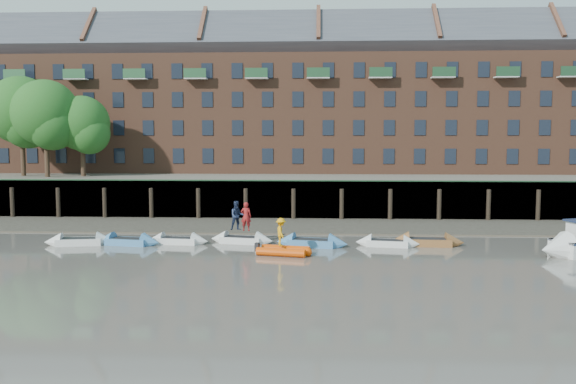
# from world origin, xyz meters

# --- Properties ---
(ground) EXTENTS (220.00, 220.00, 0.00)m
(ground) POSITION_xyz_m (0.00, 0.00, 0.00)
(ground) COLOR #615C55
(ground) RESTS_ON ground
(foreshore) EXTENTS (110.00, 8.00, 0.50)m
(foreshore) POSITION_xyz_m (0.00, 18.00, 0.00)
(foreshore) COLOR #3D382F
(foreshore) RESTS_ON ground
(mud_band) EXTENTS (110.00, 1.60, 0.10)m
(mud_band) POSITION_xyz_m (0.00, 14.60, 0.00)
(mud_band) COLOR #4C4336
(mud_band) RESTS_ON ground
(river_wall) EXTENTS (110.00, 1.23, 3.30)m
(river_wall) POSITION_xyz_m (-0.00, 22.38, 1.59)
(river_wall) COLOR #2D2A26
(river_wall) RESTS_ON ground
(bank_terrace) EXTENTS (110.00, 28.00, 3.20)m
(bank_terrace) POSITION_xyz_m (0.00, 36.00, 1.60)
(bank_terrace) COLOR #5E594D
(bank_terrace) RESTS_ON ground
(apartment_terrace) EXTENTS (80.60, 15.56, 20.98)m
(apartment_terrace) POSITION_xyz_m (-0.00, 36.99, 12.82)
(apartment_terrace) COLOR brown
(apartment_terrace) RESTS_ON bank_terrace
(tree_cluster) EXTENTS (11.76, 7.74, 9.40)m
(tree_cluster) POSITION_xyz_m (-25.62, 27.35, 9.00)
(tree_cluster) COLOR #3A281C
(tree_cluster) RESTS_ON bank_terrace
(rowboat_0) EXTENTS (4.50, 2.05, 1.26)m
(rowboat_0) POSITION_xyz_m (-15.18, 9.17, 0.22)
(rowboat_0) COLOR silver
(rowboat_0) RESTS_ON ground
(rowboat_1) EXTENTS (4.38, 1.96, 1.23)m
(rowboat_1) POSITION_xyz_m (-12.09, 9.37, 0.22)
(rowboat_1) COLOR teal
(rowboat_1) RESTS_ON ground
(rowboat_2) EXTENTS (4.11, 1.60, 1.16)m
(rowboat_2) POSITION_xyz_m (-9.00, 9.91, 0.21)
(rowboat_2) COLOR silver
(rowboat_2) RESTS_ON ground
(rowboat_3) EXTENTS (4.35, 2.02, 1.22)m
(rowboat_3) POSITION_xyz_m (-4.91, 10.36, 0.22)
(rowboat_3) COLOR silver
(rowboat_3) RESTS_ON ground
(rowboat_4) EXTENTS (4.73, 2.22, 1.32)m
(rowboat_4) POSITION_xyz_m (-0.35, 9.36, 0.23)
(rowboat_4) COLOR teal
(rowboat_4) RESTS_ON ground
(rowboat_5) EXTENTS (4.15, 1.81, 1.17)m
(rowboat_5) POSITION_xyz_m (4.43, 9.66, 0.21)
(rowboat_5) COLOR silver
(rowboat_5) RESTS_ON ground
(rowboat_6) EXTENTS (4.69, 1.63, 1.34)m
(rowboat_6) POSITION_xyz_m (6.96, 10.00, 0.24)
(rowboat_6) COLOR brown
(rowboat_6) RESTS_ON ground
(rib_tender) EXTENTS (3.27, 2.10, 0.55)m
(rib_tender) POSITION_xyz_m (-1.85, 6.49, 0.24)
(rib_tender) COLOR #E04706
(rib_tender) RESTS_ON ground
(person_rower_a) EXTENTS (0.71, 0.49, 1.87)m
(person_rower_a) POSITION_xyz_m (-4.61, 10.27, 1.76)
(person_rower_a) COLOR maroon
(person_rower_a) RESTS_ON rowboat_3
(person_rower_b) EXTENTS (1.10, 0.96, 1.90)m
(person_rower_b) POSITION_xyz_m (-5.23, 10.59, 1.77)
(person_rower_b) COLOR #19233F
(person_rower_b) RESTS_ON rowboat_3
(person_rib_crew) EXTENTS (0.81, 1.16, 1.64)m
(person_rib_crew) POSITION_xyz_m (-2.12, 6.60, 1.34)
(person_rib_crew) COLOR orange
(person_rib_crew) RESTS_ON rib_tender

